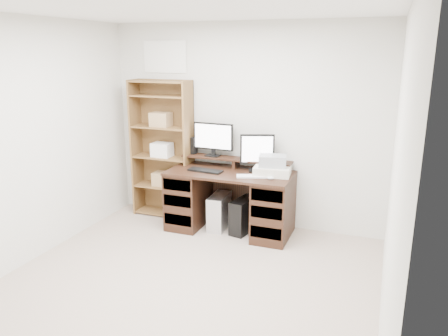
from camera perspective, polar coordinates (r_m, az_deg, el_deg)
The scene contains 14 objects.
room at distance 3.64m, azimuth -7.24°, elevation 0.55°, with size 3.54×4.04×2.54m.
desk at distance 5.35m, azimuth 0.81°, elevation -4.22°, with size 1.50×0.70×0.75m.
riser_shelf at distance 5.40m, azimuth 1.58°, elevation 1.02°, with size 1.40×0.22×0.12m.
monitor_wide at distance 5.47m, azimuth -1.41°, elevation 3.98°, with size 0.53×0.14×0.42m.
monitor_small at distance 5.23m, azimuth 4.36°, elevation 2.21°, with size 0.40×0.21×0.45m.
speaker at distance 5.63m, azimuth -4.07°, elevation 2.95°, with size 0.09×0.09×0.22m, color black.
keyboard_black at distance 5.25m, azimuth -2.46°, elevation -0.34°, with size 0.42×0.14×0.02m, color black.
keyboard_white at distance 5.03m, azimuth 3.88°, elevation -1.08°, with size 0.39×0.12×0.02m, color silver.
mouse at distance 4.95m, azimuth 6.07°, elevation -1.30°, with size 0.09×0.06×0.04m, color silver.
printer at distance 5.12m, azimuth 6.33°, elevation -0.36°, with size 0.41×0.31×0.10m, color beige.
basket at distance 5.09m, azimuth 6.37°, elevation 0.92°, with size 0.31×0.22×0.13m, color gray.
tower_silver at distance 5.47m, azimuth -0.62°, elevation -5.70°, with size 0.19×0.43×0.43m, color silver.
tower_black at distance 5.36m, azimuth 2.58°, elevation -6.23°, with size 0.26×0.45×0.42m.
bookshelf at distance 5.80m, azimuth -7.96°, elevation 2.60°, with size 0.80×0.30×1.80m.
Camera 1 is at (1.67, -3.10, 2.16)m, focal length 35.00 mm.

